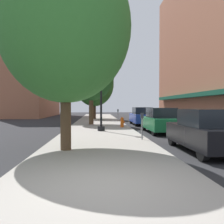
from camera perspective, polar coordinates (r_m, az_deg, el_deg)
ground_plane at (r=23.56m, az=6.72°, el=-2.91°), size 90.00×90.00×0.00m
sidewalk_slab at (r=24.19m, az=-3.09°, el=-2.65°), size 4.80×50.00×0.12m
building_far_background at (r=44.39m, az=-18.01°, el=12.84°), size 6.80×18.00×21.26m
lamppost at (r=16.20m, az=-2.58°, el=6.47°), size 0.48×0.48×5.90m
fire_hydrant at (r=18.95m, az=2.40°, el=-2.38°), size 0.33×0.26×0.79m
parking_meter_near at (r=26.01m, az=1.40°, el=-0.40°), size 0.14×0.09×1.31m
parking_meter_far at (r=12.09m, az=7.07°, el=-2.52°), size 0.14×0.09×1.31m
tree_near at (r=31.78m, az=-4.18°, el=6.57°), size 5.05×5.05×7.42m
tree_mid at (r=22.20m, az=-4.94°, el=8.90°), size 4.22×4.22×6.99m
tree_far at (r=9.78m, az=-10.92°, el=18.96°), size 4.94×4.94×7.46m
car_black at (r=10.04m, az=21.08°, el=-4.22°), size 1.80×4.30×1.66m
car_green at (r=16.30m, az=11.33°, el=-2.01°), size 1.80×4.30×1.66m
car_blue at (r=22.85m, az=7.02°, el=-1.01°), size 1.80×4.30×1.66m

